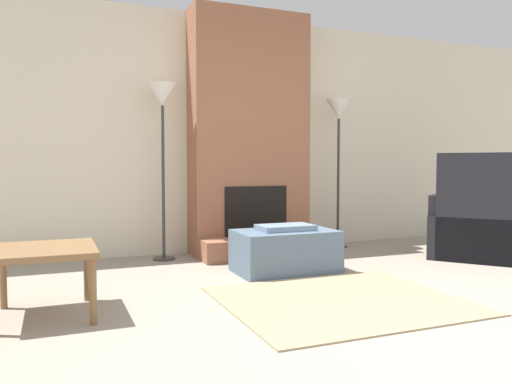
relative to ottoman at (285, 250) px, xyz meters
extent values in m
plane|color=gray|center=(0.08, -1.83, -0.20)|extent=(24.00, 24.00, 0.00)
cube|color=beige|center=(0.08, 1.32, 1.10)|extent=(8.36, 0.06, 2.60)
cube|color=#935B42|center=(0.08, 1.08, 1.10)|extent=(1.29, 0.40, 2.60)
cube|color=#935B42|center=(0.08, 0.71, -0.09)|extent=(1.29, 0.34, 0.21)
cube|color=black|center=(0.08, 0.88, 0.28)|extent=(0.70, 0.02, 0.52)
cube|color=slate|center=(0.00, 0.00, -0.01)|extent=(0.89, 0.55, 0.38)
cube|color=slate|center=(0.00, 0.00, 0.20)|extent=(0.49, 0.30, 0.05)
cube|color=black|center=(2.15, -0.11, 0.03)|extent=(1.18, 1.18, 0.44)
cube|color=black|center=(1.90, -0.31, 0.34)|extent=(0.59, 0.67, 1.08)
cube|color=black|center=(1.93, 0.16, 0.13)|extent=(0.68, 0.59, 0.65)
cube|color=brown|center=(-1.97, -0.60, 0.22)|extent=(0.61, 0.66, 0.04)
cylinder|color=brown|center=(-1.70, -0.89, 0.00)|extent=(0.04, 0.04, 0.40)
cylinder|color=brown|center=(-2.23, -0.31, 0.00)|extent=(0.04, 0.04, 0.40)
cylinder|color=brown|center=(-1.70, -0.31, 0.00)|extent=(0.04, 0.04, 0.40)
cylinder|color=#333333|center=(-0.88, 1.00, -0.19)|extent=(0.22, 0.22, 0.02)
cylinder|color=#333333|center=(-0.88, 1.00, 0.59)|extent=(0.03, 0.03, 1.53)
cone|color=silver|center=(-0.88, 1.00, 1.46)|extent=(0.29, 0.29, 0.22)
cylinder|color=#333333|center=(1.16, 1.00, -0.19)|extent=(0.22, 0.22, 0.02)
cylinder|color=#333333|center=(1.16, 1.00, 0.56)|extent=(0.03, 0.03, 1.47)
cone|color=silver|center=(1.16, 1.00, 1.41)|extent=(0.29, 0.29, 0.22)
cube|color=#9E8966|center=(-0.05, -1.01, -0.19)|extent=(1.63, 1.43, 0.01)
camera|label=1|loc=(-1.91, -3.99, 0.76)|focal=35.00mm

